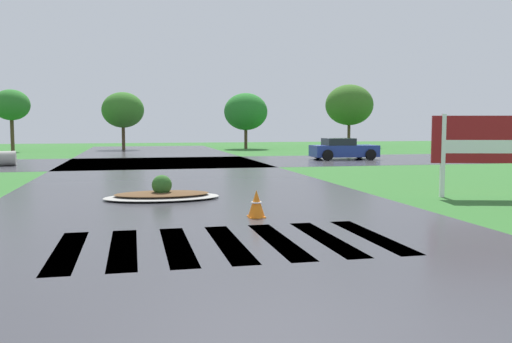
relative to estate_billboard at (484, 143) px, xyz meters
name	(u,v)px	position (x,y,z in m)	size (l,w,h in m)	color
asphalt_roadway	(195,201)	(-8.20, 0.95, -1.55)	(10.66, 80.00, 0.01)	#35353A
asphalt_cross_road	(163,162)	(-8.20, 16.72, -1.55)	(90.00, 9.60, 0.01)	#35353A
crosswalk_stripes	(229,243)	(-8.20, -4.40, -1.55)	(5.85, 3.17, 0.01)	white
estate_billboard	(484,143)	(0.00, 0.00, 0.00)	(2.90, 0.87, 2.39)	white
median_island	(162,194)	(-9.04, 1.63, -1.42)	(3.22, 1.79, 0.68)	#9E9B93
car_blue_compact	(498,148)	(14.11, 18.19, -0.99)	(4.13, 2.51, 1.19)	#B7B7BF
car_silver_hatch	(343,149)	(2.61, 17.12, -0.95)	(3.98, 2.07, 1.28)	navy
traffic_cone	(256,204)	(-7.13, -1.90, -1.26)	(0.40, 0.40, 0.62)	orange
background_treeline	(181,107)	(-5.71, 33.56, 2.10)	(43.90, 5.74, 5.88)	#4C3823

